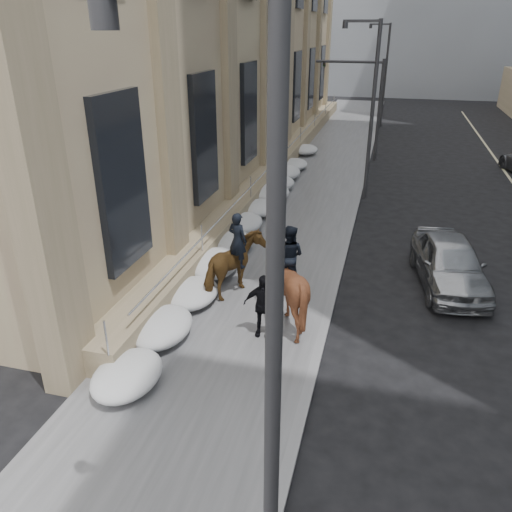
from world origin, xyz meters
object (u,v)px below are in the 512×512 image
(mounted_horse_left, at_px, (234,264))
(pedestrian, at_px, (263,306))
(car_silver, at_px, (449,263))
(mounted_horse_right, at_px, (286,282))

(mounted_horse_left, bearing_deg, pedestrian, 144.59)
(pedestrian, distance_m, car_silver, 6.75)
(pedestrian, height_order, car_silver, pedestrian)
(mounted_horse_right, bearing_deg, car_silver, -132.18)
(mounted_horse_right, xyz_separation_m, pedestrian, (-0.44, -0.87, -0.33))
(mounted_horse_right, bearing_deg, pedestrian, 72.24)
(mounted_horse_left, distance_m, car_silver, 6.90)
(mounted_horse_left, distance_m, pedestrian, 2.40)
(mounted_horse_right, distance_m, car_silver, 5.87)
(car_silver, bearing_deg, mounted_horse_left, -166.71)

